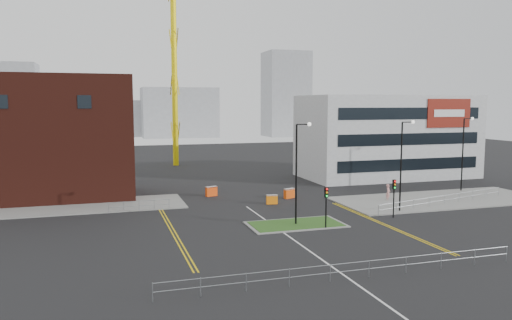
# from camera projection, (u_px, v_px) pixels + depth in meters

# --- Properties ---
(ground) EXTENTS (200.00, 200.00, 0.00)m
(ground) POSITION_uv_depth(u_px,v_px,m) (311.00, 252.00, 36.50)
(ground) COLOR black
(ground) RESTS_ON ground
(pavement_left) EXTENTS (28.00, 8.00, 0.12)m
(pavement_left) POSITION_uv_depth(u_px,v_px,m) (47.00, 208.00, 51.50)
(pavement_left) COLOR slate
(pavement_left) RESTS_ON ground
(pavement_right) EXTENTS (24.00, 10.00, 0.12)m
(pavement_right) POSITION_uv_depth(u_px,v_px,m) (441.00, 199.00, 56.25)
(pavement_right) COLOR slate
(pavement_right) RESTS_ON ground
(island_kerb) EXTENTS (8.60, 4.60, 0.08)m
(island_kerb) POSITION_uv_depth(u_px,v_px,m) (296.00, 224.00, 44.68)
(island_kerb) COLOR slate
(island_kerb) RESTS_ON ground
(grass_island) EXTENTS (8.00, 4.00, 0.12)m
(grass_island) POSITION_uv_depth(u_px,v_px,m) (296.00, 224.00, 44.68)
(grass_island) COLOR #274F1A
(grass_island) RESTS_ON ground
(brick_building) EXTENTS (24.20, 10.07, 14.24)m
(brick_building) POSITION_uv_depth(u_px,v_px,m) (21.00, 139.00, 55.56)
(brick_building) COLOR #471911
(brick_building) RESTS_ON ground
(office_block) EXTENTS (25.00, 12.20, 12.00)m
(office_block) POSITION_uv_depth(u_px,v_px,m) (387.00, 136.00, 73.83)
(office_block) COLOR #ABAEB0
(office_block) RESTS_ON ground
(tower_crane) EXTENTS (52.10, 11.72, 36.28)m
(tower_crane) POSITION_uv_depth(u_px,v_px,m) (208.00, 20.00, 85.88)
(tower_crane) COLOR yellow
(tower_crane) RESTS_ON ground
(streetlamp_island) EXTENTS (1.46, 0.36, 9.18)m
(streetlamp_island) POSITION_uv_depth(u_px,v_px,m) (299.00, 165.00, 44.14)
(streetlamp_island) COLOR black
(streetlamp_island) RESTS_ON ground
(streetlamp_right_near) EXTENTS (1.46, 0.36, 9.18)m
(streetlamp_right_near) POSITION_uv_depth(u_px,v_px,m) (403.00, 158.00, 49.57)
(streetlamp_right_near) COLOR black
(streetlamp_right_near) RESTS_ON ground
(streetlamp_right_far) EXTENTS (1.46, 0.36, 9.18)m
(streetlamp_right_far) POSITION_uv_depth(u_px,v_px,m) (464.00, 148.00, 61.28)
(streetlamp_right_far) COLOR black
(streetlamp_right_far) RESTS_ON ground
(traffic_light_island) EXTENTS (0.28, 0.33, 3.65)m
(traffic_light_island) POSITION_uv_depth(u_px,v_px,m) (326.00, 200.00, 43.07)
(traffic_light_island) COLOR black
(traffic_light_island) RESTS_ON ground
(traffic_light_right) EXTENTS (0.28, 0.33, 3.65)m
(traffic_light_right) POSITION_uv_depth(u_px,v_px,m) (394.00, 191.00, 47.32)
(traffic_light_right) COLOR black
(traffic_light_right) RESTS_ON ground
(railing_front) EXTENTS (24.05, 0.05, 1.10)m
(railing_front) POSITION_uv_depth(u_px,v_px,m) (350.00, 267.00, 30.72)
(railing_front) COLOR gray
(railing_front) RESTS_ON ground
(railing_left) EXTENTS (6.05, 0.05, 1.10)m
(railing_left) POSITION_uv_depth(u_px,v_px,m) (139.00, 204.00, 50.27)
(railing_left) COLOR gray
(railing_left) RESTS_ON ground
(railing_right) EXTENTS (19.05, 5.05, 1.10)m
(railing_right) POSITION_uv_depth(u_px,v_px,m) (445.00, 198.00, 53.36)
(railing_right) COLOR gray
(railing_right) RESTS_ON ground
(centre_line) EXTENTS (0.15, 30.00, 0.01)m
(centre_line) POSITION_uv_depth(u_px,v_px,m) (301.00, 245.00, 38.40)
(centre_line) COLOR silver
(centre_line) RESTS_ON ground
(yellow_left_a) EXTENTS (0.12, 24.00, 0.01)m
(yellow_left_a) POSITION_uv_depth(u_px,v_px,m) (170.00, 229.00, 43.35)
(yellow_left_a) COLOR gold
(yellow_left_a) RESTS_ON ground
(yellow_left_b) EXTENTS (0.12, 24.00, 0.01)m
(yellow_left_b) POSITION_uv_depth(u_px,v_px,m) (173.00, 228.00, 43.44)
(yellow_left_b) COLOR gold
(yellow_left_b) RESTS_ON ground
(yellow_right_a) EXTENTS (0.12, 20.00, 0.01)m
(yellow_right_a) POSITION_uv_depth(u_px,v_px,m) (381.00, 224.00, 44.99)
(yellow_right_a) COLOR gold
(yellow_right_a) RESTS_ON ground
(yellow_right_b) EXTENTS (0.12, 20.00, 0.01)m
(yellow_right_b) POSITION_uv_depth(u_px,v_px,m) (384.00, 224.00, 45.08)
(yellow_right_b) COLOR gold
(yellow_right_b) RESTS_ON ground
(skyline_a) EXTENTS (18.00, 12.00, 22.00)m
(skyline_a) POSITION_uv_depth(u_px,v_px,m) (4.00, 103.00, 137.42)
(skyline_a) COLOR gray
(skyline_a) RESTS_ON ground
(skyline_b) EXTENTS (24.00, 12.00, 16.00)m
(skyline_b) POSITION_uv_depth(u_px,v_px,m) (180.00, 113.00, 161.95)
(skyline_b) COLOR gray
(skyline_b) RESTS_ON ground
(skyline_c) EXTENTS (14.00, 12.00, 28.00)m
(skyline_c) POSITION_uv_depth(u_px,v_px,m) (286.00, 94.00, 166.82)
(skyline_c) COLOR gray
(skyline_c) RESTS_ON ground
(skyline_d) EXTENTS (30.00, 12.00, 12.00)m
(skyline_d) POSITION_uv_depth(u_px,v_px,m) (121.00, 118.00, 166.37)
(skyline_d) COLOR gray
(skyline_d) RESTS_ON ground
(pedestrian) EXTENTS (0.81, 0.81, 1.90)m
(pedestrian) POSITION_uv_depth(u_px,v_px,m) (388.00, 193.00, 55.62)
(pedestrian) COLOR tan
(pedestrian) RESTS_ON ground
(barrier_left) EXTENTS (1.44, 0.81, 1.15)m
(barrier_left) POSITION_uv_depth(u_px,v_px,m) (211.00, 191.00, 58.54)
(barrier_left) COLOR #FF4A0E
(barrier_left) RESTS_ON ground
(barrier_mid) EXTENTS (1.24, 0.55, 1.01)m
(barrier_mid) POSITION_uv_depth(u_px,v_px,m) (272.00, 199.00, 53.91)
(barrier_mid) COLOR orange
(barrier_mid) RESTS_ON ground
(barrier_right) EXTENTS (1.41, 0.92, 1.13)m
(barrier_right) POSITION_uv_depth(u_px,v_px,m) (289.00, 193.00, 57.24)
(barrier_right) COLOR #EC4E0D
(barrier_right) RESTS_ON ground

